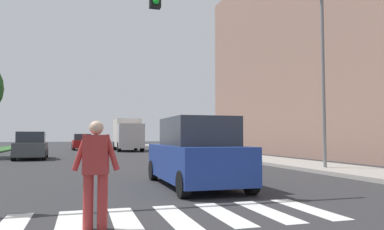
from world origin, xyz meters
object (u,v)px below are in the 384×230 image
Objects in this scene: street_lamp_right at (321,61)px; truck_box_delivery at (128,134)px; sedan_distant at (82,142)px; pedestrian_performer at (96,169)px; sedan_midblock at (31,146)px; suv_crossing at (196,154)px.

truck_box_delivery is at bearing 102.92° from street_lamp_right.
street_lamp_right is 28.78m from sedan_distant.
street_lamp_right is at bearing 37.40° from pedestrian_performer.
sedan_distant is at bearing 78.47° from sedan_midblock.
street_lamp_right is 8.01m from suv_crossing.
suv_crossing is 1.09× the size of sedan_midblock.
sedan_distant is (-0.15, 34.07, -0.16)m from pedestrian_performer.
pedestrian_performer is at bearing -80.42° from sedan_midblock.
truck_box_delivery is (4.25, -3.83, 0.86)m from sedan_distant.
pedestrian_performer is 0.37× the size of suv_crossing.
truck_box_delivery is at bearing 56.84° from sedan_midblock.
suv_crossing is (-6.46, -3.00, -3.66)m from street_lamp_right.
pedestrian_performer is 0.27× the size of truck_box_delivery.
pedestrian_performer is 0.40× the size of sedan_midblock.
truck_box_delivery is at bearing 87.44° from suv_crossing.
street_lamp_right is 23.84m from truck_box_delivery.
sedan_midblock is 13.41m from truck_box_delivery.
street_lamp_right is 12.38m from pedestrian_performer.
pedestrian_performer is 34.07m from sedan_distant.
sedan_midblock is at bearing 112.50° from suv_crossing.
truck_box_delivery reaches higher than suv_crossing.
sedan_distant is (-3.09, 29.89, -0.16)m from suv_crossing.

